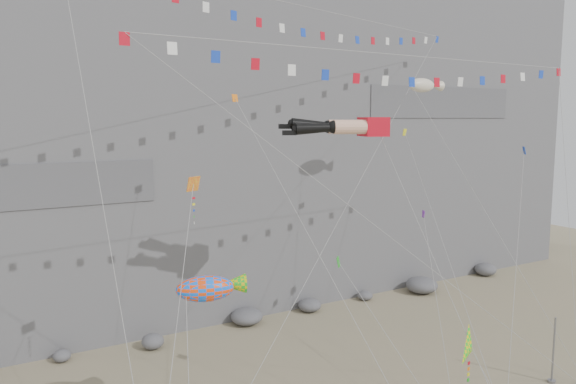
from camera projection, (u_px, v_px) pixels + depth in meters
name	position (u px, v px, depth m)	size (l,w,h in m)	color
cliff	(177.00, 30.00, 54.82)	(80.00, 28.00, 50.00)	slate
talus_boulders	(247.00, 317.00, 45.16)	(60.00, 3.00, 1.20)	slate
anchor_pole_right	(554.00, 350.00, 35.00)	(0.12, 0.12, 4.23)	gray
legs_kite	(345.00, 127.00, 33.35)	(6.58, 15.59, 20.59)	red
flag_banner_upper	(313.00, 9.00, 37.08)	(33.03, 18.47, 30.98)	red
flag_banner_lower	(400.00, 55.00, 31.53)	(31.08, 6.14, 23.30)	red
harlequin_kite	(193.00, 186.00, 27.89)	(6.19, 9.45, 16.63)	red
fish_windsock	(205.00, 289.00, 26.82)	(5.33, 7.76, 11.10)	#FA420C
delta_kite	(470.00, 347.00, 27.63)	(2.55, 3.83, 6.92)	yellow
blimp_windsock	(422.00, 86.00, 41.81)	(4.79, 13.30, 22.77)	beige
small_kite_a	(239.00, 106.00, 34.35)	(3.00, 17.00, 24.25)	orange
small_kite_b	(424.00, 218.00, 39.13)	(8.71, 12.15, 17.15)	purple
small_kite_c	(340.00, 264.00, 31.12)	(2.54, 9.73, 12.52)	green
small_kite_d	(406.00, 137.00, 41.61)	(6.77, 16.15, 22.71)	yellow
small_kite_e	(524.00, 155.00, 36.57)	(9.95, 7.41, 18.37)	#153BBD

